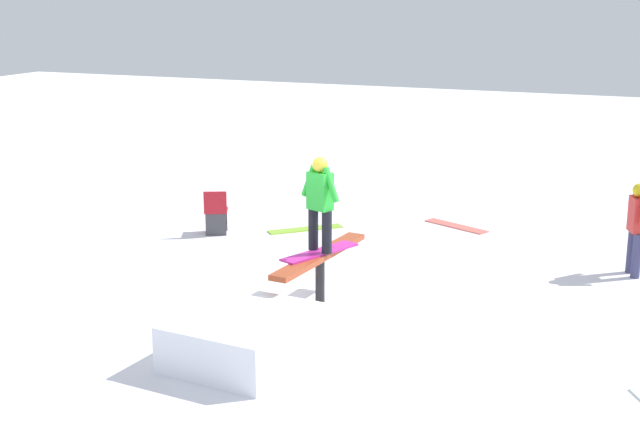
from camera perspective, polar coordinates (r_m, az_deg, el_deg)
The scene contains 8 objects.
ground_plane at distance 13.35m, azimuth -0.00°, elevation -6.16°, with size 60.00×60.00×0.00m, color white.
rail_feature at distance 13.11m, azimuth -0.00°, elevation -3.12°, with size 2.50×0.52×0.88m.
snow_kicker_ramp at distance 11.56m, azimuth -4.92°, elevation -7.91°, with size 1.80×1.50×0.61m, color white.
main_rider_on_rail at distance 12.88m, azimuth -0.00°, elevation 0.53°, with size 1.39×0.77×1.44m.
bystander_red at distance 15.56m, azimuth 19.60°, elevation -0.65°, with size 0.65×0.33×1.57m.
loose_snowboard_lime at distance 17.67m, azimuth -0.94°, elevation -1.00°, with size 1.52×0.28×0.02m, color #94CF33.
loose_snowboard_coral at distance 18.10m, azimuth 8.70°, elevation -0.80°, with size 1.42×0.28×0.02m, color #ED6A5B.
folding_chair at distance 17.38m, azimuth -6.67°, elevation 0.01°, with size 0.58×0.58×0.88m.
Camera 1 is at (-11.57, -4.79, 4.65)m, focal length 50.00 mm.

